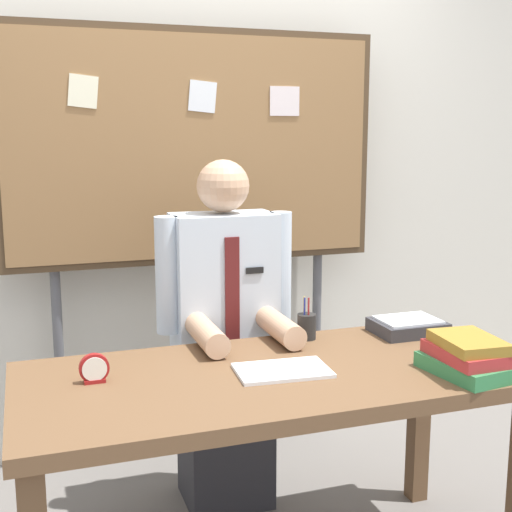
# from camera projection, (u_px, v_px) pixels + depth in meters

# --- Properties ---
(back_wall) EXTENTS (6.40, 0.08, 2.70)m
(back_wall) POSITION_uv_depth(u_px,v_px,m) (184.00, 167.00, 3.24)
(back_wall) COLOR silver
(back_wall) RESTS_ON ground_plane
(desk) EXTENTS (1.63, 0.74, 0.75)m
(desk) POSITION_uv_depth(u_px,v_px,m) (273.00, 399.00, 2.24)
(desk) COLOR brown
(desk) RESTS_ON ground_plane
(person) EXTENTS (0.55, 0.56, 1.41)m
(person) POSITION_uv_depth(u_px,v_px,m) (225.00, 349.00, 2.75)
(person) COLOR #2D2D33
(person) RESTS_ON ground_plane
(bulletin_board) EXTENTS (1.69, 0.09, 1.96)m
(bulletin_board) POSITION_uv_depth(u_px,v_px,m) (194.00, 153.00, 3.04)
(bulletin_board) COLOR #4C3823
(bulletin_board) RESTS_ON ground_plane
(book_stack) EXTENTS (0.24, 0.30, 0.12)m
(book_stack) POSITION_uv_depth(u_px,v_px,m) (467.00, 357.00, 2.18)
(book_stack) COLOR #337F47
(book_stack) RESTS_ON desk
(open_notebook) EXTENTS (0.31, 0.21, 0.01)m
(open_notebook) POSITION_uv_depth(u_px,v_px,m) (282.00, 370.00, 2.21)
(open_notebook) COLOR white
(open_notebook) RESTS_ON desk
(desk_clock) EXTENTS (0.09, 0.04, 0.09)m
(desk_clock) POSITION_uv_depth(u_px,v_px,m) (94.00, 370.00, 2.11)
(desk_clock) COLOR maroon
(desk_clock) RESTS_ON desk
(pen_holder) EXTENTS (0.07, 0.07, 0.16)m
(pen_holder) POSITION_uv_depth(u_px,v_px,m) (307.00, 326.00, 2.56)
(pen_holder) COLOR #262626
(pen_holder) RESTS_ON desk
(paper_tray) EXTENTS (0.26, 0.20, 0.06)m
(paper_tray) POSITION_uv_depth(u_px,v_px,m) (408.00, 326.00, 2.63)
(paper_tray) COLOR #333338
(paper_tray) RESTS_ON desk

